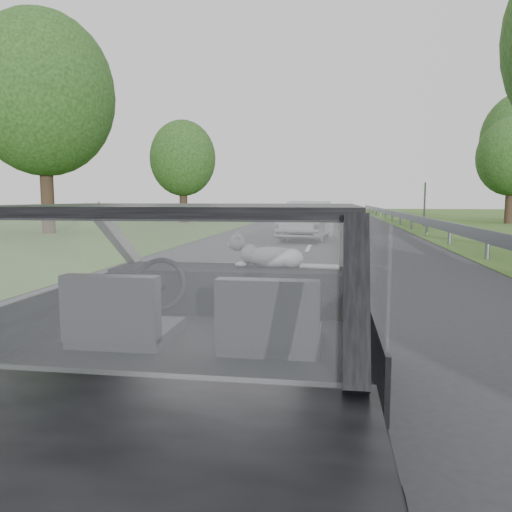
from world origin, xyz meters
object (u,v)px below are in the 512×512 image
(other_car, at_px, (307,220))
(cat, at_px, (272,256))
(subject_car, at_px, (208,329))
(highway_sign, at_px, (425,204))

(other_car, bearing_deg, cat, -81.36)
(cat, relative_size, other_car, 0.13)
(subject_car, relative_size, other_car, 0.96)
(subject_car, xyz_separation_m, highway_sign, (5.50, 24.95, 0.43))
(other_car, distance_m, highway_sign, 11.18)
(subject_car, xyz_separation_m, other_car, (-0.22, 15.35, -0.04))
(highway_sign, bearing_deg, cat, -90.94)
(other_car, height_order, highway_sign, highway_sign)
(subject_car, xyz_separation_m, cat, (0.29, 0.67, 0.36))
(other_car, relative_size, highway_sign, 1.81)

